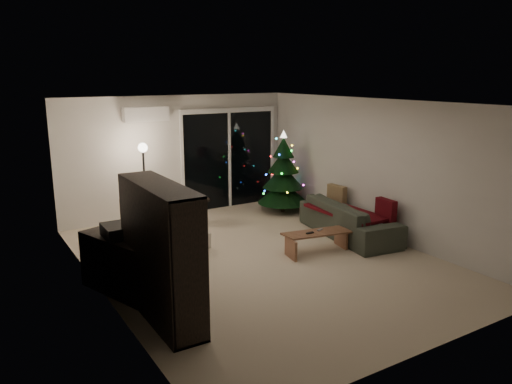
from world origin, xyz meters
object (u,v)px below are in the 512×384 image
bookshelf (145,256)px  coffee_table (317,242)px  sofa (349,219)px  media_cabinet (121,264)px  christmas_tree (283,172)px  armchair (147,220)px

bookshelf → coffee_table: bookshelf is taller
sofa → coffee_table: size_ratio=1.97×
media_cabinet → christmas_tree: size_ratio=0.72×
media_cabinet → coffee_table: (3.24, -0.18, -0.22)m
christmas_tree → sofa: bearing=-87.5°
bookshelf → christmas_tree: (4.21, 3.23, 0.04)m
media_cabinet → armchair: bearing=42.5°
christmas_tree → armchair: bearing=-174.1°
media_cabinet → christmas_tree: (4.21, 2.23, 0.49)m
christmas_tree → media_cabinet: bearing=-152.1°
christmas_tree → bookshelf: bearing=-142.5°
armchair → christmas_tree: size_ratio=0.47×
media_cabinet → christmas_tree: christmas_tree is taller
media_cabinet → christmas_tree: bearing=9.0°
bookshelf → sofa: bearing=-1.8°
media_cabinet → armchair: size_ratio=1.53×
armchair → sofa: bearing=160.2°
media_cabinet → sofa: 4.31m
media_cabinet → coffee_table: size_ratio=1.12×
bookshelf → coffee_table: size_ratio=1.49×
bookshelf → armchair: 3.11m
coffee_table → armchair: bearing=146.8°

